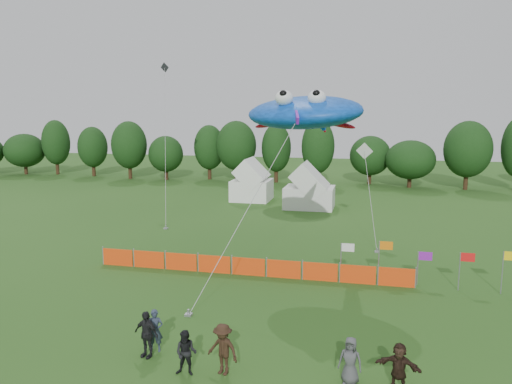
% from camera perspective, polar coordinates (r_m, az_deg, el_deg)
% --- Properties ---
extents(ground, '(160.00, 160.00, 0.00)m').
position_cam_1_polar(ground, '(20.29, -4.01, -17.41)').
color(ground, '#234C16').
rests_on(ground, ground).
extents(treeline, '(104.57, 8.78, 8.36)m').
position_cam_1_polar(treeline, '(62.56, 9.55, 4.62)').
color(treeline, '#382314').
rests_on(treeline, ground).
extents(tent_left, '(3.92, 3.92, 3.46)m').
position_cam_1_polar(tent_left, '(51.20, -0.49, 1.00)').
color(tent_left, white).
rests_on(tent_left, ground).
extents(tent_right, '(4.67, 3.73, 3.30)m').
position_cam_1_polar(tent_right, '(47.39, 6.13, 0.17)').
color(tent_right, white).
rests_on(tent_right, ground).
extents(barrier_fence, '(17.90, 0.06, 1.00)m').
position_cam_1_polar(barrier_fence, '(28.16, -0.89, -8.53)').
color(barrier_fence, '#E93F0C').
rests_on(barrier_fence, ground).
extents(flag_row, '(8.73, 0.55, 2.25)m').
position_cam_1_polar(flag_row, '(27.61, 18.42, -7.41)').
color(flag_row, gray).
rests_on(flag_row, ground).
extents(spectator_a, '(0.68, 0.53, 1.65)m').
position_cam_1_polar(spectator_a, '(20.09, -11.45, -15.26)').
color(spectator_a, '#2A3447').
rests_on(spectator_a, ground).
extents(spectator_b, '(0.82, 0.66, 1.61)m').
position_cam_1_polar(spectator_b, '(18.32, -7.99, -17.75)').
color(spectator_b, black).
rests_on(spectator_b, ground).
extents(spectator_c, '(1.33, 1.00, 1.83)m').
position_cam_1_polar(spectator_c, '(18.20, -3.82, -17.48)').
color(spectator_c, black).
rests_on(spectator_c, ground).
extents(spectator_d, '(1.12, 0.68, 1.78)m').
position_cam_1_polar(spectator_d, '(19.73, -12.43, -15.57)').
color(spectator_d, black).
rests_on(spectator_d, ground).
extents(spectator_e, '(0.88, 0.66, 1.64)m').
position_cam_1_polar(spectator_e, '(17.93, 10.72, -18.42)').
color(spectator_e, '#444549').
rests_on(spectator_e, ground).
extents(spectator_f, '(1.56, 0.82, 1.61)m').
position_cam_1_polar(spectator_f, '(17.98, 16.01, -18.61)').
color(spectator_f, black).
rests_on(spectator_f, ground).
extents(stingray_kite, '(8.42, 15.90, 10.22)m').
position_cam_1_polar(stingray_kite, '(27.58, 5.71, 9.00)').
color(stingray_kite, blue).
rests_on(stingray_kite, ground).
extents(small_kite_white, '(1.84, 4.87, 6.86)m').
position_cam_1_polar(small_kite_white, '(35.94, 12.63, 1.82)').
color(small_kite_white, silver).
rests_on(small_kite_white, ground).
extents(small_kite_dark, '(5.33, 11.95, 13.81)m').
position_cam_1_polar(small_kite_dark, '(46.24, -10.35, 7.95)').
color(small_kite_dark, black).
rests_on(small_kite_dark, ground).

